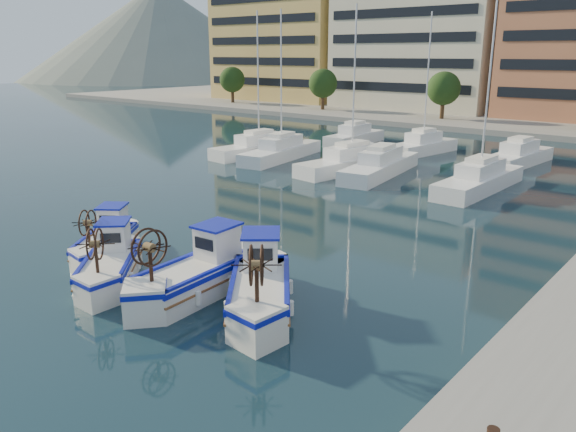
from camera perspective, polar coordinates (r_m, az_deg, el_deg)
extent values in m
plane|color=#183240|center=(21.16, -13.30, -7.28)|extent=(300.00, 300.00, 0.00)
cube|color=#DDB45E|center=(99.61, -0.01, 18.72)|extent=(24.00, 14.00, 24.00)
cube|color=black|center=(94.35, -2.89, 18.84)|extent=(22.08, 0.12, 21.60)
cube|color=beige|center=(85.72, 13.58, 17.69)|extent=(23.00, 14.00, 21.00)
cube|color=black|center=(79.54, 11.20, 17.97)|extent=(21.16, 0.12, 18.90)
cylinder|color=#3F2B19|center=(92.65, -5.65, 11.96)|extent=(0.50, 0.50, 3.00)
sphere|color=#234217|center=(92.50, -5.69, 13.63)|extent=(4.00, 4.00, 4.00)
cylinder|color=#3F2B19|center=(80.87, 3.54, 11.39)|extent=(0.50, 0.50, 3.00)
sphere|color=#234217|center=(80.69, 3.58, 13.30)|extent=(4.00, 4.00, 4.00)
cylinder|color=#3F2B19|center=(71.72, 15.38, 10.24)|extent=(0.50, 0.50, 3.00)
sphere|color=#234217|center=(71.51, 15.54, 12.39)|extent=(4.00, 4.00, 4.00)
cone|color=slate|center=(197.67, -12.56, 13.46)|extent=(180.00, 180.00, 60.00)
cube|color=white|center=(47.43, -2.96, 6.77)|extent=(3.08, 9.24, 1.00)
cylinder|color=silver|center=(46.84, -3.05, 13.42)|extent=(0.12, 0.12, 11.00)
cube|color=white|center=(45.65, -0.67, 6.41)|extent=(3.79, 9.87, 1.00)
cylinder|color=silver|center=(45.04, -0.70, 13.32)|extent=(0.12, 0.12, 11.00)
cube|color=white|center=(41.34, 6.48, 5.28)|extent=(3.46, 10.06, 1.00)
cylinder|color=silver|center=(40.66, 6.73, 12.90)|extent=(0.12, 0.12, 11.00)
cube|color=white|center=(40.12, 9.37, 4.83)|extent=(3.70, 10.01, 1.00)
cube|color=white|center=(37.08, 18.86, 3.24)|extent=(2.34, 9.31, 1.00)
cylinder|color=silver|center=(36.33, 19.66, 11.71)|extent=(0.12, 0.12, 11.00)
cube|color=white|center=(54.03, 6.78, 7.84)|extent=(2.44, 7.57, 1.00)
cube|color=white|center=(49.65, 13.55, 6.77)|extent=(3.18, 7.54, 1.00)
cylinder|color=silver|center=(49.09, 13.98, 13.10)|extent=(0.12, 0.12, 11.00)
cube|color=white|center=(46.82, 22.37, 5.44)|extent=(2.82, 8.41, 1.00)
cube|color=silver|center=(24.78, -18.00, -2.99)|extent=(3.52, 3.93, 0.93)
cube|color=#0C15A1|center=(24.68, -18.07, -2.21)|extent=(3.63, 4.05, 0.14)
cube|color=blue|center=(24.69, -18.06, -2.33)|extent=(3.02, 3.42, 0.05)
cube|color=white|center=(25.45, -17.36, -0.18)|extent=(1.47, 1.51, 0.98)
cube|color=#0C15A1|center=(25.32, -17.46, 0.98)|extent=(1.66, 1.69, 0.07)
cylinder|color=#331E14|center=(23.08, -19.56, -1.98)|extent=(0.11, 0.11, 1.03)
cylinder|color=brown|center=(22.92, -19.69, -0.67)|extent=(0.38, 0.37, 0.25)
torus|color=#331E14|center=(22.97, -20.00, -0.66)|extent=(0.68, 0.86, 1.04)
torus|color=#331E14|center=(22.87, -19.38, -0.68)|extent=(0.68, 0.86, 1.04)
cube|color=silver|center=(22.06, -17.61, -5.26)|extent=(3.94, 3.96, 0.98)
cube|color=#0C15A1|center=(21.93, -17.69, -4.36)|extent=(4.06, 4.08, 0.15)
cube|color=blue|center=(21.95, -17.68, -4.50)|extent=(3.40, 3.43, 0.06)
cube|color=white|center=(22.76, -17.23, -1.89)|extent=(1.58, 1.58, 1.02)
cube|color=#0C15A1|center=(22.60, -17.35, -0.54)|extent=(1.78, 1.78, 0.07)
cylinder|color=#331E14|center=(20.18, -18.86, -4.27)|extent=(0.11, 0.11, 1.08)
cylinder|color=brown|center=(20.00, -19.01, -2.72)|extent=(0.40, 0.40, 0.26)
torus|color=#331E14|center=(20.03, -19.40, -2.72)|extent=(0.81, 0.82, 1.09)
torus|color=#331E14|center=(19.96, -18.62, -2.71)|extent=(0.81, 0.82, 1.09)
cube|color=silver|center=(20.17, -9.50, -6.56)|extent=(2.23, 4.54, 1.10)
cube|color=#0C15A1|center=(20.01, -9.55, -5.45)|extent=(2.29, 4.68, 0.17)
cube|color=blue|center=(20.03, -9.54, -5.63)|extent=(1.78, 4.07, 0.06)
cube|color=white|center=(20.61, -7.19, -2.59)|extent=(1.26, 1.45, 1.15)
cube|color=#0C15A1|center=(20.42, -7.25, -0.92)|extent=(1.43, 1.62, 0.08)
cylinder|color=#331E14|center=(18.56, -13.76, -5.01)|extent=(0.13, 0.13, 1.22)
cylinder|color=brown|center=(18.34, -13.90, -3.11)|extent=(0.36, 0.32, 0.29)
torus|color=#331E14|center=(18.45, -14.22, -3.01)|extent=(0.17, 1.23, 1.23)
torus|color=#331E14|center=(18.22, -13.57, -3.21)|extent=(0.17, 1.23, 1.23)
cube|color=silver|center=(18.81, -2.86, -8.07)|extent=(4.30, 4.60, 1.10)
cube|color=#0C15A1|center=(18.64, -2.88, -6.89)|extent=(4.43, 4.73, 0.17)
cube|color=blue|center=(18.66, -2.88, -7.08)|extent=(3.70, 3.99, 0.06)
cube|color=white|center=(19.55, -2.76, -3.52)|extent=(1.77, 1.79, 1.16)
cube|color=#0C15A1|center=(19.35, -2.79, -1.76)|extent=(1.99, 2.01, 0.08)
cylinder|color=#331E14|center=(16.61, -3.18, -7.10)|extent=(0.13, 0.13, 1.22)
cylinder|color=brown|center=(16.36, -3.22, -5.00)|extent=(0.45, 0.44, 0.29)
torus|color=#331E14|center=(16.37, -3.77, -5.00)|extent=(0.85, 0.99, 1.23)
torus|color=#331E14|center=(16.35, -2.66, -5.00)|extent=(0.85, 0.99, 1.23)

